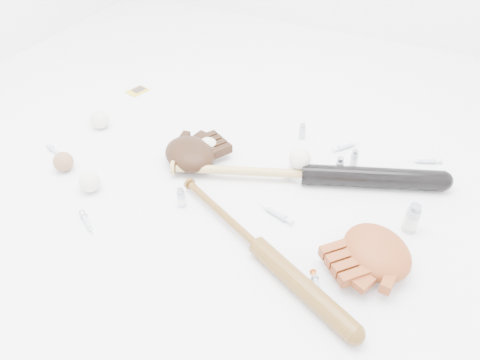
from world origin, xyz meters
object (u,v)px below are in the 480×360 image
at_px(bat_dark, 305,174).
at_px(pedestal, 298,172).
at_px(bat_wood, 258,246).
at_px(glove_dark, 190,154).

height_order(bat_dark, pedestal, bat_dark).
relative_size(bat_wood, glove_dark, 3.16).
relative_size(bat_wood, pedestal, 10.96).
xyz_separation_m(bat_wood, glove_dark, (-0.41, 0.29, 0.02)).
relative_size(bat_dark, glove_dark, 4.01).
height_order(glove_dark, pedestal, glove_dark).
bearing_deg(pedestal, bat_wood, -87.23).
distance_m(bat_dark, glove_dark, 0.43).
xyz_separation_m(bat_wood, pedestal, (-0.02, 0.39, -0.01)).
bearing_deg(bat_wood, glove_dark, 170.09).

